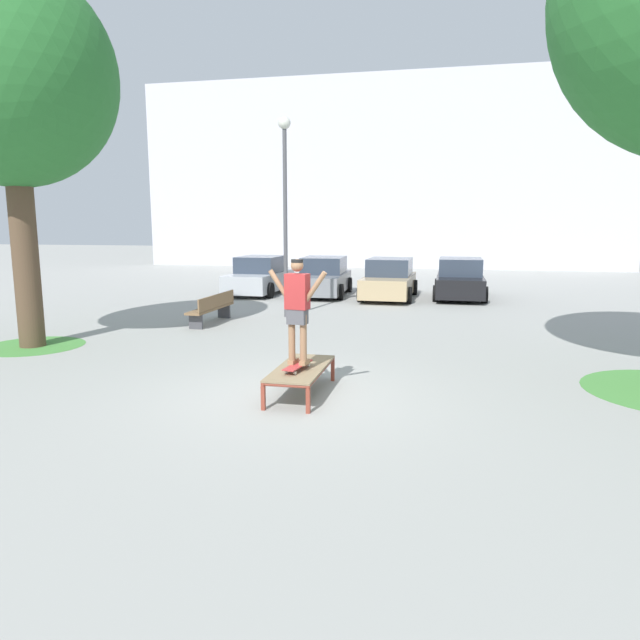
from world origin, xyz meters
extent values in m
plane|color=#999993|center=(0.00, 0.00, 0.00)|extent=(120.00, 120.00, 0.00)
cube|color=silver|center=(-1.97, 29.68, 5.95)|extent=(30.81, 4.00, 11.89)
cube|color=brown|center=(-0.30, 1.05, 0.19)|extent=(0.06, 0.06, 0.38)
cube|color=brown|center=(0.40, 1.04, 0.19)|extent=(0.06, 0.06, 0.38)
cube|color=brown|center=(-0.32, -0.79, 0.19)|extent=(0.06, 0.06, 0.38)
cube|color=brown|center=(0.38, -0.80, 0.19)|extent=(0.06, 0.06, 0.38)
cylinder|color=brown|center=(-0.31, 0.13, 0.41)|extent=(0.07, 1.90, 0.05)
cylinder|color=brown|center=(0.39, 0.12, 0.41)|extent=(0.07, 1.90, 0.05)
cylinder|color=brown|center=(0.05, 1.04, 0.41)|extent=(0.76, 0.06, 0.05)
cylinder|color=brown|center=(0.03, -0.80, 0.41)|extent=(0.76, 0.06, 0.05)
cube|color=#847051|center=(0.04, 0.12, 0.45)|extent=(0.78, 1.91, 0.03)
cube|color=#B23333|center=(0.04, -0.07, 0.54)|extent=(0.32, 0.82, 0.02)
cylinder|color=silver|center=(0.01, 0.21, 0.49)|extent=(0.04, 0.06, 0.06)
cylinder|color=silver|center=(0.16, 0.19, 0.49)|extent=(0.04, 0.06, 0.06)
cylinder|color=silver|center=(-0.08, -0.34, 0.49)|extent=(0.04, 0.06, 0.06)
cylinder|color=silver|center=(0.07, -0.36, 0.49)|extent=(0.04, 0.06, 0.06)
cylinder|color=#8E6647|center=(-0.06, -0.06, 0.96)|extent=(0.11, 0.11, 0.82)
cube|color=#99704C|center=(-0.05, -0.01, 0.59)|extent=(0.14, 0.25, 0.07)
cylinder|color=#8E6647|center=(0.14, -0.09, 0.96)|extent=(0.11, 0.11, 0.82)
cube|color=#99704C|center=(0.15, -0.04, 0.59)|extent=(0.14, 0.25, 0.07)
cube|color=#4C4C51|center=(0.04, -0.07, 1.34)|extent=(0.33, 0.24, 0.24)
cube|color=maroon|center=(0.04, -0.07, 1.74)|extent=(0.39, 0.27, 0.56)
cylinder|color=#8E6647|center=(-0.26, -0.03, 1.81)|extent=(0.41, 0.14, 0.52)
cylinder|color=#8E6647|center=(0.34, -0.12, 1.81)|extent=(0.41, 0.14, 0.52)
sphere|color=#8E6647|center=(0.04, -0.07, 2.15)|extent=(0.20, 0.20, 0.20)
cylinder|color=black|center=(0.04, -0.07, 2.22)|extent=(0.19, 0.19, 0.05)
cylinder|color=brown|center=(-6.93, 2.49, 2.01)|extent=(0.56, 0.56, 4.02)
ellipsoid|color=#286B2D|center=(-6.93, 2.49, 5.92)|extent=(4.47, 4.47, 4.70)
cylinder|color=#47893D|center=(-6.93, 2.49, 0.00)|extent=(2.27, 2.27, 0.01)
cube|color=#B7BABF|center=(-4.95, 13.25, 0.51)|extent=(1.80, 4.24, 0.70)
cube|color=#2D3847|center=(-4.94, 13.40, 1.18)|extent=(1.61, 2.14, 0.64)
cylinder|color=black|center=(-4.13, 11.93, 0.30)|extent=(0.23, 0.61, 0.60)
cylinder|color=black|center=(-5.83, 11.97, 0.30)|extent=(0.23, 0.61, 0.60)
cylinder|color=black|center=(-4.07, 14.53, 0.30)|extent=(0.23, 0.61, 0.60)
cylinder|color=black|center=(-5.77, 14.57, 0.30)|extent=(0.23, 0.61, 0.60)
cube|color=slate|center=(-2.33, 13.26, 0.51)|extent=(1.85, 4.26, 0.70)
cube|color=#2D3847|center=(-2.33, 13.41, 1.18)|extent=(1.64, 2.16, 0.64)
cylinder|color=black|center=(-1.43, 11.99, 0.30)|extent=(0.24, 0.61, 0.60)
cylinder|color=black|center=(-3.13, 11.93, 0.30)|extent=(0.24, 0.61, 0.60)
cylinder|color=black|center=(-1.52, 14.60, 0.30)|extent=(0.24, 0.61, 0.60)
cylinder|color=black|center=(-3.22, 14.53, 0.30)|extent=(0.24, 0.61, 0.60)
cube|color=tan|center=(0.30, 12.85, 0.51)|extent=(1.81, 4.24, 0.70)
cube|color=#2D3847|center=(0.30, 13.00, 1.18)|extent=(1.62, 2.14, 0.64)
cylinder|color=black|center=(1.11, 11.52, 0.30)|extent=(0.24, 0.61, 0.60)
cylinder|color=black|center=(-0.59, 11.57, 0.30)|extent=(0.24, 0.61, 0.60)
cylinder|color=black|center=(1.18, 14.13, 0.30)|extent=(0.24, 0.61, 0.60)
cylinder|color=black|center=(-0.52, 14.17, 0.30)|extent=(0.24, 0.61, 0.60)
cube|color=black|center=(2.92, 13.53, 0.51)|extent=(1.75, 4.22, 0.70)
cube|color=#2D3847|center=(2.92, 13.68, 1.18)|extent=(1.58, 2.12, 0.64)
cylinder|color=black|center=(3.75, 12.22, 0.30)|extent=(0.23, 0.60, 0.60)
cylinder|color=black|center=(2.05, 12.24, 0.30)|extent=(0.23, 0.60, 0.60)
cylinder|color=black|center=(3.78, 14.82, 0.30)|extent=(0.23, 0.60, 0.60)
cylinder|color=black|center=(2.08, 14.84, 0.30)|extent=(0.23, 0.60, 0.60)
cube|color=brown|center=(-4.13, 6.26, 0.43)|extent=(0.49, 2.41, 0.06)
cube|color=brown|center=(-3.93, 6.26, 0.65)|extent=(0.09, 2.40, 0.36)
cube|color=#424247|center=(-4.15, 5.30, 0.20)|extent=(0.38, 0.09, 0.40)
cube|color=#424247|center=(-4.11, 7.22, 0.20)|extent=(0.38, 0.09, 0.40)
cylinder|color=#4C4C51|center=(-2.34, 7.80, 2.75)|extent=(0.12, 0.12, 5.50)
sphere|color=silver|center=(-2.34, 7.80, 5.65)|extent=(0.36, 0.36, 0.36)
camera|label=1|loc=(2.27, -8.76, 2.79)|focal=32.14mm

